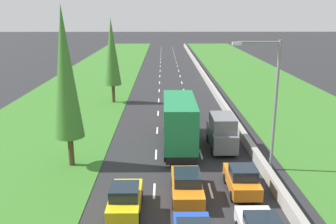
{
  "coord_description": "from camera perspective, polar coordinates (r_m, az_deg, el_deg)",
  "views": [
    {
      "loc": [
        -1.17,
        0.4,
        10.71
      ],
      "look_at": [
        -0.67,
        37.96,
        0.43
      ],
      "focal_mm": 39.17,
      "sensor_mm": 36.0,
      "label": 1
    }
  ],
  "objects": [
    {
      "name": "yellow_hatchback_left_lane",
      "position": [
        20.7,
        -6.68,
        -13.3
      ],
      "size": [
        1.74,
        3.9,
        1.72
      ],
      "color": "yellow",
      "rests_on": "ground"
    },
    {
      "name": "grass_verge_left",
      "position": [
        61.63,
        -11.53,
        5.0
      ],
      "size": [
        14.0,
        140.0,
        0.04
      ],
      "primitive_type": "cube",
      "color": "#387528",
      "rests_on": "ground"
    },
    {
      "name": "ground_plane",
      "position": [
        60.56,
        0.36,
        5.12
      ],
      "size": [
        300.0,
        300.0,
        0.0
      ],
      "primitive_type": "plane",
      "color": "#28282B",
      "rests_on": "ground"
    },
    {
      "name": "orange_hatchback_right_lane",
      "position": [
        23.17,
        11.42,
        -10.24
      ],
      "size": [
        1.74,
        3.9,
        1.72
      ],
      "color": "orange",
      "rests_on": "ground"
    },
    {
      "name": "grey_van_right_lane",
      "position": [
        29.75,
        8.37,
        -3.1
      ],
      "size": [
        1.96,
        4.9,
        2.82
      ],
      "color": "slate",
      "rests_on": "ground"
    },
    {
      "name": "street_light_mast",
      "position": [
        25.37,
        15.72,
        2.25
      ],
      "size": [
        3.2,
        0.28,
        9.0
      ],
      "color": "gray",
      "rests_on": "ground"
    },
    {
      "name": "poplar_tree_third",
      "position": [
        44.41,
        -8.74,
        9.16
      ],
      "size": [
        2.05,
        2.05,
        10.09
      ],
      "color": "#4C3823",
      "rests_on": "ground"
    },
    {
      "name": "grass_verge_right",
      "position": [
        62.51,
        13.68,
        5.02
      ],
      "size": [
        14.0,
        140.0,
        0.04
      ],
      "primitive_type": "cube",
      "color": "#387528",
      "rests_on": "ground"
    },
    {
      "name": "green_box_truck_centre_lane",
      "position": [
        29.63,
        1.71,
        -1.43
      ],
      "size": [
        2.46,
        9.4,
        4.18
      ],
      "color": "black",
      "rests_on": "ground"
    },
    {
      "name": "median_barrier",
      "position": [
        60.87,
        5.76,
        5.5
      ],
      "size": [
        0.44,
        120.0,
        0.85
      ],
      "primitive_type": "cube",
      "color": "#9E9B93",
      "rests_on": "ground"
    },
    {
      "name": "orange_sedan_centre_lane",
      "position": [
        22.18,
        2.95,
        -11.22
      ],
      "size": [
        1.82,
        4.5,
        1.64
      ],
      "color": "orange",
      "rests_on": "ground"
    },
    {
      "name": "lane_markings",
      "position": [
        60.56,
        0.36,
        5.12
      ],
      "size": [
        3.64,
        116.0,
        0.01
      ],
      "color": "white",
      "rests_on": "ground"
    },
    {
      "name": "poplar_tree_second",
      "position": [
        25.82,
        -15.69,
        5.77
      ],
      "size": [
        2.08,
        2.08,
        11.27
      ],
      "color": "#4C3823",
      "rests_on": "ground"
    },
    {
      "name": "orange_hatchback_centre_lane",
      "position": [
        39.57,
        0.79,
        0.85
      ],
      "size": [
        1.74,
        3.9,
        1.72
      ],
      "color": "orange",
      "rests_on": "ground"
    }
  ]
}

